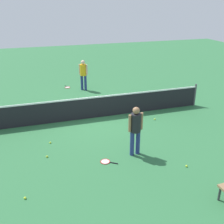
# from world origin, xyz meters

# --- Properties ---
(ground_plane) EXTENTS (40.00, 40.00, 0.00)m
(ground_plane) POSITION_xyz_m (0.00, 0.00, 0.00)
(ground_plane) COLOR #2D6B3D
(court_net) EXTENTS (10.09, 0.09, 1.07)m
(court_net) POSITION_xyz_m (0.00, 0.00, 0.50)
(court_net) COLOR #4C4C51
(court_net) RESTS_ON ground_plane
(player_near_side) EXTENTS (0.53, 0.38, 1.70)m
(player_near_side) POSITION_xyz_m (0.53, -3.37, 1.01)
(player_near_side) COLOR navy
(player_near_side) RESTS_ON ground_plane
(player_far_side) EXTENTS (0.47, 0.47, 1.70)m
(player_far_side) POSITION_xyz_m (0.39, 3.99, 1.01)
(player_far_side) COLOR navy
(player_far_side) RESTS_ON ground_plane
(tennis_racket_near_player) EXTENTS (0.57, 0.48, 0.03)m
(tennis_racket_near_player) POSITION_xyz_m (-0.53, -3.54, 0.01)
(tennis_racket_near_player) COLOR red
(tennis_racket_near_player) RESTS_ON ground_plane
(tennis_racket_far_player) EXTENTS (0.37, 0.60, 0.03)m
(tennis_racket_far_player) POSITION_xyz_m (-0.44, 4.74, 0.01)
(tennis_racket_far_player) COLOR red
(tennis_racket_far_player) RESTS_ON ground_plane
(tennis_ball_near_player) EXTENTS (0.07, 0.07, 0.07)m
(tennis_ball_near_player) POSITION_xyz_m (-2.10, -1.76, 0.03)
(tennis_ball_near_player) COLOR #C6E033
(tennis_ball_near_player) RESTS_ON ground_plane
(tennis_ball_by_net) EXTENTS (0.07, 0.07, 0.07)m
(tennis_ball_by_net) POSITION_xyz_m (-2.31, -2.69, 0.03)
(tennis_ball_by_net) COLOR #C6E033
(tennis_ball_by_net) RESTS_ON ground_plane
(tennis_ball_midcourt) EXTENTS (0.07, 0.07, 0.07)m
(tennis_ball_midcourt) POSITION_xyz_m (2.41, -1.03, 0.03)
(tennis_ball_midcourt) COLOR #C6E033
(tennis_ball_midcourt) RESTS_ON ground_plane
(tennis_ball_baseline) EXTENTS (0.07, 0.07, 0.07)m
(tennis_ball_baseline) POSITION_xyz_m (-3.05, -4.59, 0.03)
(tennis_ball_baseline) COLOR #C6E033
(tennis_ball_baseline) RESTS_ON ground_plane
(tennis_ball_stray_left) EXTENTS (0.07, 0.07, 0.07)m
(tennis_ball_stray_left) POSITION_xyz_m (1.78, -4.57, 0.03)
(tennis_ball_stray_left) COLOR #C6E033
(tennis_ball_stray_left) RESTS_ON ground_plane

